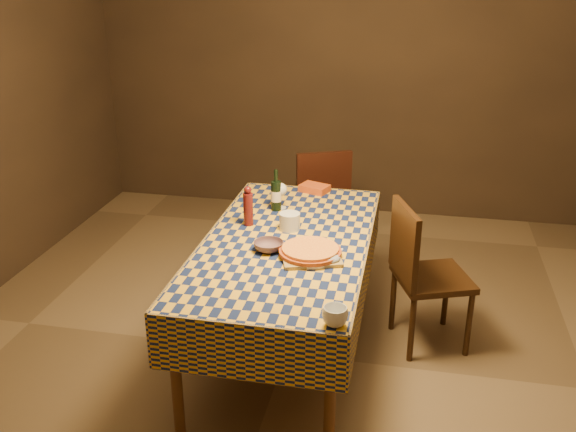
# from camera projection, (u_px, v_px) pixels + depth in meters

# --- Properties ---
(room) EXTENTS (5.00, 5.10, 2.70)m
(room) POSITION_uv_depth(u_px,v_px,m) (286.00, 142.00, 3.44)
(room) COLOR brown
(room) RESTS_ON ground
(dining_table) EXTENTS (0.94, 1.84, 0.77)m
(dining_table) POSITION_uv_depth(u_px,v_px,m) (286.00, 252.00, 3.69)
(dining_table) COLOR brown
(dining_table) RESTS_ON ground
(cutting_board) EXTENTS (0.39, 0.39, 0.02)m
(cutting_board) POSITION_uv_depth(u_px,v_px,m) (310.00, 255.00, 3.47)
(cutting_board) COLOR #988047
(cutting_board) RESTS_ON dining_table
(pizza) EXTENTS (0.38, 0.38, 0.03)m
(pizza) POSITION_uv_depth(u_px,v_px,m) (310.00, 250.00, 3.46)
(pizza) COLOR #A0421A
(pizza) RESTS_ON cutting_board
(pepper_mill) EXTENTS (0.06, 0.06, 0.25)m
(pepper_mill) POSITION_uv_depth(u_px,v_px,m) (248.00, 207.00, 3.83)
(pepper_mill) COLOR #4D1213
(pepper_mill) RESTS_ON dining_table
(bowl) EXTENTS (0.20, 0.20, 0.05)m
(bowl) POSITION_uv_depth(u_px,v_px,m) (269.00, 246.00, 3.53)
(bowl) COLOR #614751
(bowl) RESTS_ON dining_table
(wine_glass) EXTENTS (0.09, 0.09, 0.17)m
(wine_glass) POSITION_uv_depth(u_px,v_px,m) (280.00, 190.00, 4.08)
(wine_glass) COLOR silver
(wine_glass) RESTS_ON dining_table
(wine_bottle) EXTENTS (0.09, 0.09, 0.27)m
(wine_bottle) POSITION_uv_depth(u_px,v_px,m) (276.00, 195.00, 4.06)
(wine_bottle) COLOR black
(wine_bottle) RESTS_ON dining_table
(deli_tub) EXTENTS (0.15, 0.15, 0.10)m
(deli_tub) POSITION_uv_depth(u_px,v_px,m) (290.00, 221.00, 3.79)
(deli_tub) COLOR silver
(deli_tub) RESTS_ON dining_table
(takeout_container) EXTENTS (0.22, 0.19, 0.05)m
(takeout_container) POSITION_uv_depth(u_px,v_px,m) (315.00, 188.00, 4.41)
(takeout_container) COLOR #BB4818
(takeout_container) RESTS_ON dining_table
(white_plate) EXTENTS (0.36, 0.36, 0.02)m
(white_plate) POSITION_uv_depth(u_px,v_px,m) (312.00, 257.00, 3.44)
(white_plate) COLOR white
(white_plate) RESTS_ON dining_table
(tumbler) EXTENTS (0.13, 0.13, 0.09)m
(tumbler) POSITION_uv_depth(u_px,v_px,m) (335.00, 316.00, 2.81)
(tumbler) COLOR white
(tumbler) RESTS_ON dining_table
(flour_patch) EXTENTS (0.33, 0.27, 0.00)m
(flour_patch) POSITION_uv_depth(u_px,v_px,m) (312.00, 253.00, 3.51)
(flour_patch) COLOR white
(flour_patch) RESTS_ON dining_table
(flour_bag) EXTENTS (0.22, 0.19, 0.05)m
(flour_bag) POSITION_uv_depth(u_px,v_px,m) (323.00, 257.00, 3.40)
(flour_bag) COLOR #96A1C0
(flour_bag) RESTS_ON dining_table
(chair_far) EXTENTS (0.56, 0.56, 0.93)m
(chair_far) POSITION_uv_depth(u_px,v_px,m) (320.00, 198.00, 4.99)
(chair_far) COLOR black
(chair_far) RESTS_ON ground
(chair_right) EXTENTS (0.55, 0.54, 0.93)m
(chair_right) POSITION_uv_depth(u_px,v_px,m) (421.00, 269.00, 3.88)
(chair_right) COLOR black
(chair_right) RESTS_ON ground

